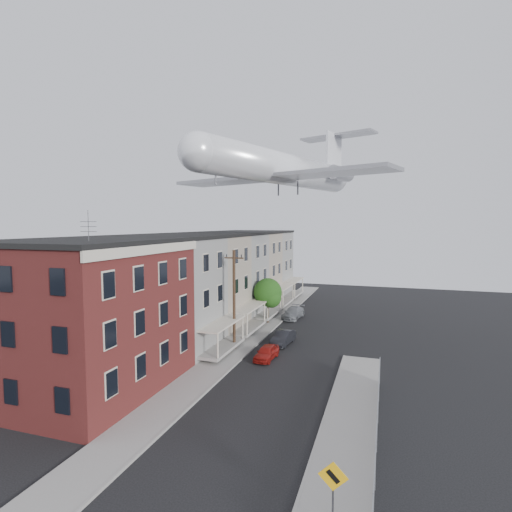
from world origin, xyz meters
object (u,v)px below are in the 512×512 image
Objects in this scene: warning_sign at (333,486)px; car_mid at (283,338)px; street_tree at (269,294)px; utility_pole at (234,298)px; airplane at (286,169)px; car_near at (266,353)px; car_far at (293,313)px.

warning_sign is 0.72× the size of car_mid.
car_mid is (3.47, -7.06, -2.81)m from street_tree.
utility_pole reaches higher than car_mid.
warning_sign is at bearing -72.61° from airplane.
car_near is 0.12× the size of airplane.
utility_pole is 14.13m from car_far.
car_mid is at bearing -63.82° from street_tree.
airplane is (-0.77, 9.61, 16.41)m from car_near.
car_near is (-7.68, 17.39, -1.30)m from warning_sign.
airplane is at bearing 107.39° from warning_sign.
airplane is (2.75, 7.97, 12.32)m from utility_pole.
airplane is at bearing 107.73° from car_mid.
car_far is at bearing 93.63° from airplane.
warning_sign is 0.82× the size of car_near.
utility_pole is at bearing 158.76° from car_near.
airplane reaches higher than warning_sign.
car_near is (3.52, -1.64, -4.09)m from utility_pole.
utility_pole is 14.92m from airplane.
street_tree is 1.52× the size of car_near.
warning_sign is at bearing -59.52° from utility_pole.
car_near is at bearing -80.74° from car_far.
car_mid is (3.80, 2.86, -4.04)m from utility_pole.
car_far is at bearing 58.66° from street_tree.
street_tree is 1.13× the size of car_far.
car_near is at bearing -74.56° from street_tree.
car_mid is 10.57m from car_far.
street_tree is at bearing 110.58° from warning_sign.
car_mid is at bearing 90.19° from car_near.
utility_pole reaches higher than street_tree.
utility_pole is 2.63× the size of car_near.
car_near is at bearing 113.83° from warning_sign.
utility_pole reaches higher than car_far.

